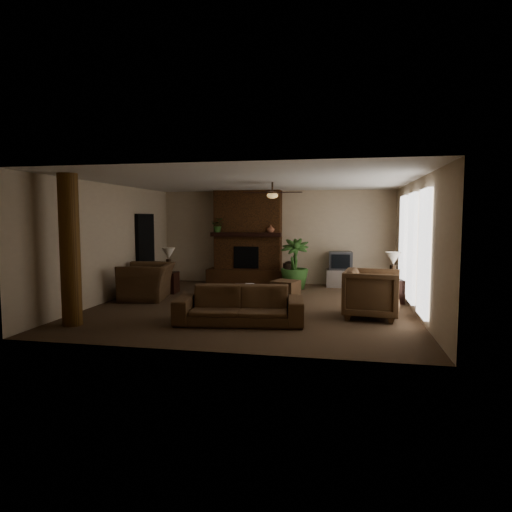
% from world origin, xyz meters
% --- Properties ---
extents(room_shell, '(7.00, 7.00, 7.00)m').
position_xyz_m(room_shell, '(0.00, 0.00, 1.40)').
color(room_shell, '#4C3726').
rests_on(room_shell, ground).
extents(fireplace, '(2.40, 0.70, 2.80)m').
position_xyz_m(fireplace, '(-0.80, 3.22, 1.16)').
color(fireplace, '#573017').
rests_on(fireplace, ground).
extents(windows, '(0.08, 3.65, 2.35)m').
position_xyz_m(windows, '(3.45, 0.20, 1.35)').
color(windows, white).
rests_on(windows, ground).
extents(log_column, '(0.36, 0.36, 2.80)m').
position_xyz_m(log_column, '(-2.95, -2.40, 1.40)').
color(log_column, brown).
rests_on(log_column, ground).
extents(doorway, '(0.10, 1.00, 2.10)m').
position_xyz_m(doorway, '(-3.44, 1.80, 1.05)').
color(doorway, black).
rests_on(doorway, ground).
extents(ceiling_fan, '(1.35, 1.35, 0.37)m').
position_xyz_m(ceiling_fan, '(0.40, 0.30, 2.53)').
color(ceiling_fan, black).
rests_on(ceiling_fan, ceiling).
extents(sofa, '(2.47, 0.99, 0.94)m').
position_xyz_m(sofa, '(0.08, -1.68, 0.47)').
color(sofa, '#4F3722').
rests_on(sofa, ground).
extents(armchair_left, '(1.09, 1.47, 1.17)m').
position_xyz_m(armchair_left, '(-2.71, 0.32, 0.58)').
color(armchair_left, '#4F3722').
rests_on(armchair_left, ground).
extents(armchair_right, '(1.10, 1.16, 1.07)m').
position_xyz_m(armchair_right, '(2.58, -0.74, 0.54)').
color(armchair_right, '#4F3722').
rests_on(armchair_right, ground).
extents(coffee_table, '(1.20, 0.70, 0.43)m').
position_xyz_m(coffee_table, '(0.08, 0.16, 0.37)').
color(coffee_table, black).
rests_on(coffee_table, ground).
extents(ottoman, '(0.76, 0.76, 0.40)m').
position_xyz_m(ottoman, '(0.59, 1.34, 0.20)').
color(ottoman, '#4F3722').
rests_on(ottoman, ground).
extents(tv_stand, '(0.87, 0.54, 0.50)m').
position_xyz_m(tv_stand, '(1.98, 3.15, 0.25)').
color(tv_stand, silver).
rests_on(tv_stand, ground).
extents(tv, '(0.67, 0.56, 0.52)m').
position_xyz_m(tv, '(1.95, 3.14, 0.76)').
color(tv, '#38383A').
rests_on(tv, tv_stand).
extents(floor_vase, '(0.34, 0.34, 0.77)m').
position_xyz_m(floor_vase, '(0.51, 2.69, 0.43)').
color(floor_vase, black).
rests_on(floor_vase, ground).
extents(floor_plant, '(0.80, 1.42, 0.79)m').
position_xyz_m(floor_plant, '(0.68, 2.53, 0.40)').
color(floor_plant, '#2E5321').
rests_on(floor_plant, ground).
extents(side_table_left, '(0.53, 0.53, 0.55)m').
position_xyz_m(side_table_left, '(-2.56, 1.25, 0.28)').
color(side_table_left, black).
rests_on(side_table_left, ground).
extents(lamp_left, '(0.46, 0.46, 0.65)m').
position_xyz_m(lamp_left, '(-2.54, 1.30, 1.00)').
color(lamp_left, black).
rests_on(lamp_left, side_table_left).
extents(side_table_right, '(0.59, 0.59, 0.55)m').
position_xyz_m(side_table_right, '(3.12, 0.96, 0.28)').
color(side_table_right, black).
rests_on(side_table_right, ground).
extents(lamp_right, '(0.42, 0.42, 0.65)m').
position_xyz_m(lamp_right, '(3.15, 0.91, 1.00)').
color(lamp_right, black).
rests_on(lamp_right, side_table_right).
extents(mantel_plant, '(0.43, 0.47, 0.33)m').
position_xyz_m(mantel_plant, '(-1.65, 2.94, 1.72)').
color(mantel_plant, '#2E5321').
rests_on(mantel_plant, fireplace).
extents(mantel_vase, '(0.27, 0.28, 0.22)m').
position_xyz_m(mantel_vase, '(-0.06, 2.97, 1.67)').
color(mantel_vase, '#97563C').
rests_on(mantel_vase, fireplace).
extents(book_a, '(0.22, 0.06, 0.29)m').
position_xyz_m(book_a, '(-0.22, 0.20, 0.57)').
color(book_a, '#999999').
rests_on(book_a, coffee_table).
extents(book_b, '(0.18, 0.15, 0.29)m').
position_xyz_m(book_b, '(0.34, 0.06, 0.58)').
color(book_b, '#999999').
rests_on(book_b, coffee_table).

